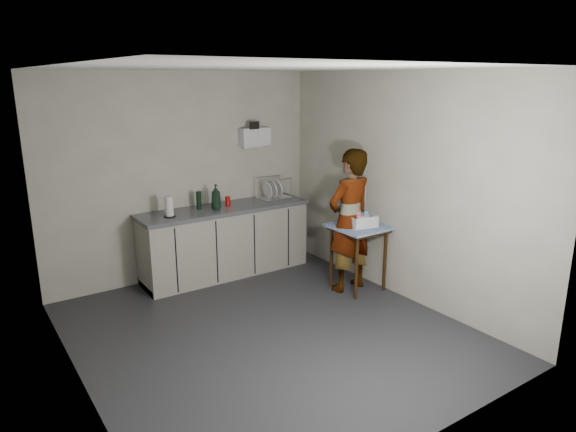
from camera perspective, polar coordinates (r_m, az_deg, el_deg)
ground at (r=5.38m, az=-2.10°, el=-12.73°), size 4.00×4.00×0.00m
wall_back at (r=6.65m, az=-11.44°, el=4.29°), size 3.60×0.02×2.60m
wall_right at (r=6.03m, az=12.33°, el=3.15°), size 0.02×4.00×2.60m
wall_left at (r=4.28m, az=-23.01°, el=-2.60°), size 0.02×4.00×2.60m
ceiling at (r=4.76m, az=-2.41°, el=16.08°), size 3.60×4.00×0.01m
kitchen_counter at (r=6.77m, az=-6.97°, el=-2.96°), size 2.24×0.62×0.91m
wall_shelf at (r=6.96m, az=-3.74°, el=8.76°), size 0.42×0.18×0.37m
side_table at (r=6.22m, az=7.87°, el=-1.98°), size 0.63×0.63×0.80m
standing_man at (r=6.15m, az=6.85°, el=-0.53°), size 0.66×0.46×1.73m
soap_bottle at (r=6.49m, az=-8.01°, el=2.12°), size 0.13×0.13×0.32m
soda_can at (r=6.66m, az=-6.71°, el=1.63°), size 0.07×0.07×0.13m
dark_bottle at (r=6.56m, az=-9.88°, el=1.75°), size 0.07×0.07×0.23m
paper_towel at (r=6.25m, az=-13.07°, el=0.97°), size 0.14×0.14×0.25m
dish_rack at (r=7.03m, az=-1.66°, el=2.49°), size 0.42×0.32×0.30m
bakery_box at (r=6.20m, az=7.93°, el=-0.06°), size 0.38×0.39×0.45m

